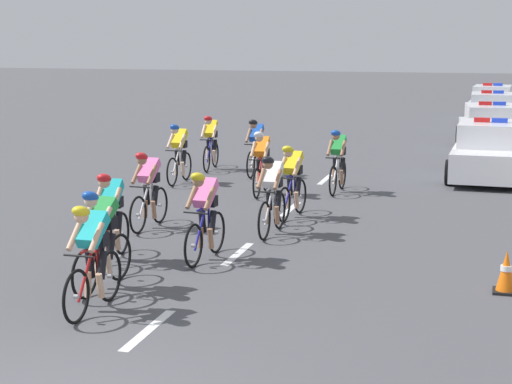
# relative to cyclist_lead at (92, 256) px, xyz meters

# --- Properties ---
(lane_markings_centre) EXTENTS (0.14, 17.60, 0.01)m
(lane_markings_centre) POSITION_rel_cyclist_lead_xyz_m (0.99, 3.53, -0.78)
(lane_markings_centre) COLOR white
(lane_markings_centre) RESTS_ON ground
(cyclist_lead) EXTENTS (0.42, 1.72, 1.56)m
(cyclist_lead) POSITION_rel_cyclist_lead_xyz_m (0.00, 0.00, 0.00)
(cyclist_lead) COLOR black
(cyclist_lead) RESTS_ON ground
(cyclist_second) EXTENTS (0.44, 1.72, 1.56)m
(cyclist_second) POSITION_rel_cyclist_lead_xyz_m (-0.34, 1.01, 0.00)
(cyclist_second) COLOR black
(cyclist_second) RESTS_ON ground
(cyclist_third) EXTENTS (0.45, 1.72, 1.56)m
(cyclist_third) POSITION_rel_cyclist_lead_xyz_m (-0.87, 2.49, 0.00)
(cyclist_third) COLOR black
(cyclist_third) RESTS_ON ground
(cyclist_fourth) EXTENTS (0.44, 1.72, 1.56)m
(cyclist_fourth) POSITION_rel_cyclist_lead_xyz_m (0.58, 2.99, 0.00)
(cyclist_fourth) COLOR black
(cyclist_fourth) RESTS_ON ground
(cyclist_fifth) EXTENTS (0.43, 1.72, 1.56)m
(cyclist_fifth) POSITION_rel_cyclist_lead_xyz_m (-1.24, 4.98, 0.00)
(cyclist_fifth) COLOR black
(cyclist_fifth) RESTS_ON ground
(cyclist_sixth) EXTENTS (0.43, 1.72, 1.56)m
(cyclist_sixth) POSITION_rel_cyclist_lead_xyz_m (1.20, 5.09, 0.00)
(cyclist_sixth) COLOR black
(cyclist_sixth) RESTS_ON ground
(cyclist_seventh) EXTENTS (0.45, 1.72, 1.56)m
(cyclist_seventh) POSITION_rel_cyclist_lead_xyz_m (1.22, 6.67, 0.00)
(cyclist_seventh) COLOR black
(cyclist_seventh) RESTS_ON ground
(cyclist_eighth) EXTENTS (0.42, 1.72, 1.56)m
(cyclist_eighth) POSITION_rel_cyclist_lead_xyz_m (-0.05, 8.98, 0.00)
(cyclist_eighth) COLOR black
(cyclist_eighth) RESTS_ON ground
(cyclist_ninth) EXTENTS (0.43, 1.72, 1.56)m
(cyclist_ninth) POSITION_rel_cyclist_lead_xyz_m (1.62, 9.76, 0.00)
(cyclist_ninth) COLOR black
(cyclist_ninth) RESTS_ON ground
(cyclist_tenth) EXTENTS (0.42, 1.72, 1.56)m
(cyclist_tenth) POSITION_rel_cyclist_lead_xyz_m (-0.91, 11.67, 0.00)
(cyclist_tenth) COLOR black
(cyclist_tenth) RESTS_ON ground
(cyclist_eleventh) EXTENTS (0.42, 1.72, 1.56)m
(cyclist_eleventh) POSITION_rel_cyclist_lead_xyz_m (-2.47, 9.99, 0.00)
(cyclist_eleventh) COLOR black
(cyclist_eleventh) RESTS_ON ground
(cyclist_twelfth) EXTENTS (0.44, 1.72, 1.56)m
(cyclist_twelfth) POSITION_rel_cyclist_lead_xyz_m (-2.40, 12.31, 0.00)
(cyclist_twelfth) COLOR black
(cyclist_twelfth) RESTS_ON ground
(police_car_nearest) EXTENTS (2.09, 4.45, 1.59)m
(police_car_nearest) POSITION_rel_cyclist_lead_xyz_m (5.07, 12.85, -0.11)
(police_car_nearest) COLOR white
(police_car_nearest) RESTS_ON ground
(police_car_second) EXTENTS (2.32, 4.55, 1.59)m
(police_car_second) POSITION_rel_cyclist_lead_xyz_m (5.07, 18.54, -0.11)
(police_car_second) COLOR white
(police_car_second) RESTS_ON ground
(police_car_third) EXTENTS (2.06, 4.43, 1.59)m
(police_car_third) POSITION_rel_cyclist_lead_xyz_m (5.07, 24.37, -0.11)
(police_car_third) COLOR silver
(police_car_third) RESTS_ON ground
(police_car_furthest) EXTENTS (2.20, 4.50, 1.59)m
(police_car_furthest) POSITION_rel_cyclist_lead_xyz_m (5.07, 29.57, -0.11)
(police_car_furthest) COLOR silver
(police_car_furthest) RESTS_ON ground
(traffic_cone_near) EXTENTS (0.36, 0.36, 0.64)m
(traffic_cone_near) POSITION_rel_cyclist_lead_xyz_m (5.40, 2.40, -0.48)
(traffic_cone_near) COLOR black
(traffic_cone_near) RESTS_ON ground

